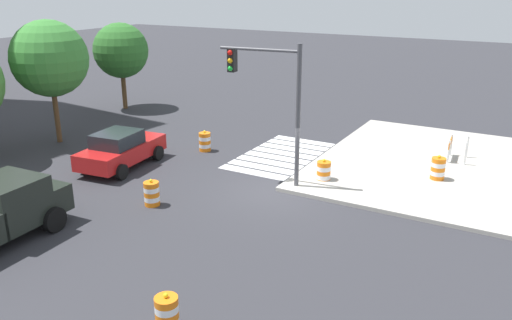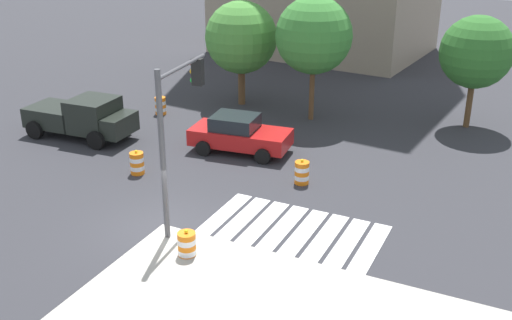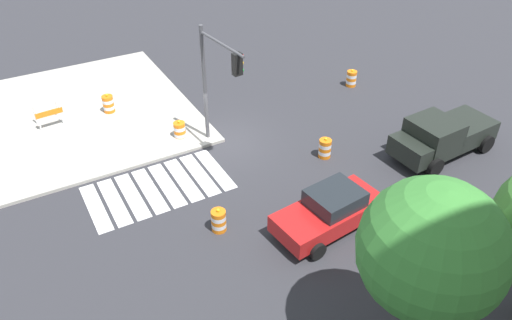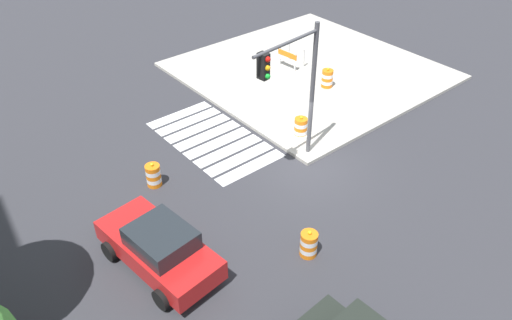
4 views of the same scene
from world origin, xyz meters
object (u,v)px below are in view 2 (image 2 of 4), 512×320
street_tree_streetside_near (476,52)px  street_tree_streetside_mid (241,38)px  traffic_light_pole (177,115)px  traffic_barrel_far_curb (137,163)px  pickup_truck (84,117)px  traffic_barrel_median_near (160,106)px  traffic_barrel_near_corner (187,246)px  street_tree_streetside_far (314,36)px  traffic_barrel_crosswalk_end (302,173)px  sports_car (239,134)px

street_tree_streetside_near → street_tree_streetside_mid: bearing=-172.8°
traffic_light_pole → traffic_barrel_far_curb: bearing=144.3°
pickup_truck → traffic_light_pole: size_ratio=0.95×
traffic_barrel_median_near → traffic_barrel_far_curb: size_ratio=1.00×
traffic_barrel_near_corner → street_tree_streetside_near: street_tree_streetside_near is taller
traffic_barrel_far_curb → street_tree_streetside_far: size_ratio=0.17×
traffic_barrel_crosswalk_end → traffic_light_pole: (-2.40, -4.79, 3.46)m
pickup_truck → street_tree_streetside_near: street_tree_streetside_near is taller
traffic_barrel_far_curb → street_tree_streetside_far: 10.75m
traffic_barrel_far_curb → traffic_light_pole: bearing=-35.7°
pickup_truck → traffic_barrel_median_near: size_ratio=5.14×
traffic_barrel_far_curb → street_tree_streetside_near: size_ratio=0.19×
traffic_barrel_median_near → street_tree_streetside_far: street_tree_streetside_far is taller
traffic_light_pole → traffic_barrel_median_near: bearing=127.4°
pickup_truck → street_tree_streetside_near: bearing=30.2°
pickup_truck → street_tree_streetside_near: 18.38m
traffic_barrel_crosswalk_end → traffic_barrel_median_near: size_ratio=1.00×
street_tree_streetside_near → street_tree_streetside_far: 7.57m
street_tree_streetside_mid → street_tree_streetside_far: bearing=-10.1°
traffic_light_pole → street_tree_streetside_near: traffic_light_pole is taller
traffic_barrel_crosswalk_end → traffic_barrel_far_curb: (-6.28, -2.00, 0.00)m
sports_car → street_tree_streetside_far: street_tree_streetside_far is taller
traffic_barrel_near_corner → traffic_light_pole: size_ratio=0.19×
pickup_truck → traffic_barrel_near_corner: pickup_truck is taller
traffic_barrel_near_corner → street_tree_streetside_mid: 15.99m
street_tree_streetside_mid → traffic_barrel_crosswalk_end: bearing=-50.3°
traffic_barrel_median_near → street_tree_streetside_far: bearing=19.9°
pickup_truck → traffic_barrel_crosswalk_end: pickup_truck is taller
traffic_barrel_far_curb → street_tree_streetside_near: 16.30m
sports_car → traffic_barrel_far_curb: (-2.60, -3.89, -0.36)m
traffic_barrel_median_near → street_tree_streetside_mid: (2.96, 3.38, 3.13)m
sports_car → traffic_light_pole: 7.47m
traffic_barrel_median_near → traffic_barrel_crosswalk_end: bearing=-25.8°
pickup_truck → traffic_barrel_near_corner: bearing=-35.4°
sports_car → traffic_barrel_near_corner: sports_car is taller
traffic_barrel_crosswalk_end → traffic_light_pole: 6.38m
traffic_barrel_crosswalk_end → traffic_barrel_median_near: (-9.65, 4.68, 0.00)m
traffic_light_pole → street_tree_streetside_mid: bearing=108.5°
pickup_truck → traffic_barrel_median_near: (1.25, 4.32, -0.52)m
traffic_barrel_near_corner → traffic_barrel_median_near: 14.13m
sports_car → traffic_barrel_near_corner: bearing=-73.2°
pickup_truck → traffic_light_pole: (8.50, -5.14, 2.94)m
street_tree_streetside_near → traffic_light_pole: bearing=-116.8°
traffic_barrel_crosswalk_end → traffic_light_pole: bearing=-116.7°
traffic_barrel_far_curb → traffic_light_pole: traffic_light_pole is taller
traffic_barrel_near_corner → traffic_barrel_far_curb: 6.91m
sports_car → traffic_barrel_crosswalk_end: size_ratio=4.39×
pickup_truck → traffic_barrel_crosswalk_end: bearing=-1.9°
traffic_barrel_far_curb → street_tree_streetside_far: street_tree_streetside_far is taller
traffic_barrel_near_corner → traffic_barrel_crosswalk_end: (1.12, 6.59, 0.00)m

